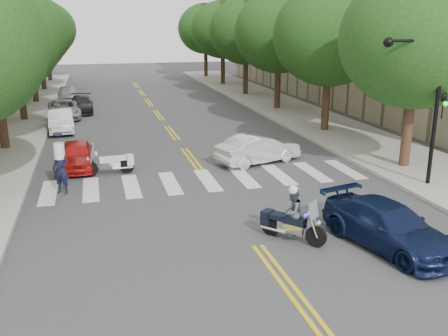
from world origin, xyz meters
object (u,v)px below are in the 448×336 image
object	(u,v)px
sedan_blue	(388,226)
motorcycle_parked	(113,163)
motorcycle_police	(291,216)
officer_standing	(61,169)
convertible	(258,149)

from	to	relation	value
sedan_blue	motorcycle_parked	bearing A→B (deg)	114.20
motorcycle_parked	motorcycle_police	bearing A→B (deg)	-156.00
motorcycle_parked	officer_standing	distance (m)	2.87
sedan_blue	convertible	bearing A→B (deg)	80.69
convertible	motorcycle_parked	bearing A→B (deg)	72.63
motorcycle_parked	sedan_blue	distance (m)	11.82
motorcycle_police	motorcycle_parked	xyz separation A→B (m)	(-4.76, 8.17, -0.27)
motorcycle_police	motorcycle_parked	distance (m)	9.46
motorcycle_parked	convertible	xyz separation A→B (m)	(6.53, 0.15, 0.17)
officer_standing	sedan_blue	bearing A→B (deg)	-4.96
motorcycle_police	sedan_blue	bearing A→B (deg)	115.54
officer_standing	convertible	xyz separation A→B (m)	(8.51, 2.19, -0.27)
officer_standing	motorcycle_parked	bearing A→B (deg)	79.02
motorcycle_parked	sedan_blue	xyz separation A→B (m)	(7.29, -9.30, 0.15)
motorcycle_parked	officer_standing	world-z (taller)	officer_standing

